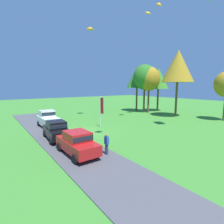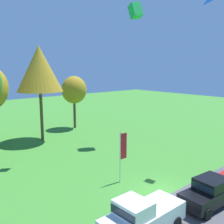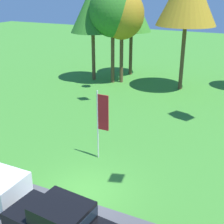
{
  "view_description": "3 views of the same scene",
  "coord_description": "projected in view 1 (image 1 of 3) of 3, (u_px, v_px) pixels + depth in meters",
  "views": [
    {
      "loc": [
        17.82,
        -8.62,
        5.33
      ],
      "look_at": [
        0.1,
        4.2,
        2.05
      ],
      "focal_mm": 28.0,
      "sensor_mm": 36.0,
      "label": 1
    },
    {
      "loc": [
        -14.09,
        -10.83,
        8.89
      ],
      "look_at": [
        -0.52,
        4.74,
        5.28
      ],
      "focal_mm": 42.0,
      "sensor_mm": 36.0,
      "label": 2
    },
    {
      "loc": [
        6.57,
        -10.61,
        9.17
      ],
      "look_at": [
        -0.84,
        4.59,
        2.36
      ],
      "focal_mm": 50.0,
      "sensor_mm": 36.0,
      "label": 3
    }
  ],
  "objects": [
    {
      "name": "ground_plane",
      "position": [
        82.0,
        133.0,
        20.06
      ],
      "size": [
        120.0,
        120.0,
        0.0
      ],
      "primitive_type": "plane",
      "color": "#3D842D"
    },
    {
      "name": "pavement_strip",
      "position": [
        58.0,
        137.0,
        18.43
      ],
      "size": [
        36.0,
        4.4,
        0.06
      ],
      "primitive_type": "cube",
      "color": "#4C4C51",
      "rests_on": "ground"
    },
    {
      "name": "car_pickup_by_flagpole",
      "position": [
        49.0,
        119.0,
        22.28
      ],
      "size": [
        5.0,
        2.05,
        2.14
      ],
      "color": "white",
      "rests_on": "ground"
    },
    {
      "name": "car_sedan_far_end",
      "position": [
        56.0,
        129.0,
        17.32
      ],
      "size": [
        4.53,
        2.23,
        1.84
      ],
      "color": "black",
      "rests_on": "ground"
    },
    {
      "name": "car_sedan_mid_row",
      "position": [
        77.0,
        142.0,
        13.42
      ],
      "size": [
        4.42,
        1.99,
        1.84
      ],
      "color": "red",
      "rests_on": "ground"
    },
    {
      "name": "person_watching_sky",
      "position": [
        107.0,
        144.0,
        13.44
      ],
      "size": [
        0.36,
        0.24,
        1.71
      ],
      "color": "#2D334C",
      "rests_on": "ground"
    },
    {
      "name": "tree_center_back",
      "position": [
        137.0,
        77.0,
        36.51
      ],
      "size": [
        4.43,
        4.43,
        9.34
      ],
      "color": "brown",
      "rests_on": "ground"
    },
    {
      "name": "tree_right_of_center",
      "position": [
        145.0,
        77.0,
        34.64
      ],
      "size": [
        4.51,
        4.51,
        9.53
      ],
      "color": "brown",
      "rests_on": "ground"
    },
    {
      "name": "tree_far_right",
      "position": [
        159.0,
        79.0,
        36.51
      ],
      "size": [
        4.25,
        4.25,
        8.97
      ],
      "color": "brown",
      "rests_on": "ground"
    },
    {
      "name": "tree_lone_near",
      "position": [
        149.0,
        79.0,
        34.33
      ],
      "size": [
        4.3,
        4.3,
        9.07
      ],
      "color": "brown",
      "rests_on": "ground"
    },
    {
      "name": "tree_left_of_center",
      "position": [
        178.0,
        66.0,
        29.39
      ],
      "size": [
        5.35,
        5.35,
        11.3
      ],
      "color": "brown",
      "rests_on": "ground"
    },
    {
      "name": "flag_banner",
      "position": [
        101.0,
        108.0,
        22.18
      ],
      "size": [
        0.71,
        0.08,
        4.07
      ],
      "color": "silver",
      "rests_on": "ground"
    },
    {
      "name": "kite_delta_low_drifter",
      "position": [
        90.0,
        28.0,
        27.1
      ],
      "size": [
        1.71,
        1.7,
        0.48
      ],
      "primitive_type": "cone",
      "rotation": [
        0.08,
        0.0,
        0.99
      ],
      "color": "orange"
    },
    {
      "name": "kite_delta_high_right",
      "position": [
        159.0,
        4.0,
        26.45
      ],
      "size": [
        1.23,
        1.18,
        0.73
      ],
      "primitive_type": "cone",
      "rotation": [
        -0.43,
        0.0,
        5.04
      ],
      "color": "orange"
    },
    {
      "name": "kite_diamond_over_trees",
      "position": [
        148.0,
        12.0,
        24.27
      ],
      "size": [
        1.01,
        0.81,
        0.55
      ],
      "primitive_type": "pyramid",
      "rotation": [
        0.35,
        0.0,
        1.69
      ],
      "color": "orange"
    }
  ]
}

